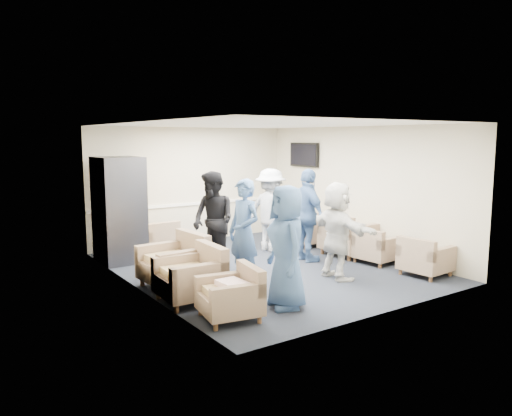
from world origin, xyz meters
TOP-DOWN VIEW (x-y plane):
  - floor at (0.00, 0.00)m, footprint 6.00×6.00m
  - ceiling at (0.00, 0.00)m, footprint 6.00×6.00m
  - back_wall at (0.00, 3.00)m, footprint 5.00×0.02m
  - front_wall at (0.00, -3.00)m, footprint 5.00×0.02m
  - left_wall at (-2.50, 0.00)m, footprint 0.02×6.00m
  - right_wall at (2.50, 0.00)m, footprint 0.02×6.00m
  - chair_rail at (0.00, 2.98)m, footprint 4.98×0.04m
  - tv at (2.44, 1.80)m, footprint 0.10×1.00m
  - armchair_left_near at (-1.93, -1.99)m, footprint 0.89×0.89m
  - armchair_left_mid at (-2.03, -1.01)m, footprint 0.94×0.94m
  - armchair_left_far at (-1.91, -0.17)m, footprint 0.99×0.99m
  - armchair_right_near at (2.02, -2.08)m, footprint 0.81×0.81m
  - armchair_right_midnear at (2.00, -0.96)m, footprint 0.81×0.81m
  - armchair_right_midfar at (2.00, -0.15)m, footprint 0.97×0.97m
  - armchair_right_far at (1.93, 1.07)m, footprint 0.80×0.80m
  - armchair_corner at (-1.25, 2.18)m, footprint 0.81×0.81m
  - vending_machine at (-2.09, 2.05)m, footprint 0.85×0.99m
  - backpack at (-1.37, -0.36)m, footprint 0.28×0.22m
  - pillow at (-1.93, -1.98)m, footprint 0.33×0.43m
  - person_front_left at (-1.03, -2.01)m, footprint 0.79×1.00m
  - person_mid_left at (-0.93, -0.72)m, footprint 0.54×0.72m
  - person_back_left at (-0.88, 0.42)m, footprint 0.86×1.01m
  - person_back_right at (0.93, 1.10)m, footprint 0.92×1.28m
  - person_mid_right at (1.00, -0.07)m, footprint 0.60×1.14m
  - person_front_right at (0.62, -1.31)m, footprint 0.67×1.63m

SIDE VIEW (x-z plane):
  - floor at x=0.00m, z-range 0.00..0.00m
  - backpack at x=-1.37m, z-range 0.01..0.43m
  - armchair_right_midnear at x=2.00m, z-range 0.00..0.60m
  - armchair_right_near at x=2.02m, z-range 0.00..0.60m
  - armchair_corner at x=-1.25m, z-range 0.00..0.61m
  - armchair_left_near at x=-1.93m, z-range 0.00..0.61m
  - armchair_right_far at x=1.93m, z-range 0.00..0.61m
  - armchair_left_mid at x=-2.03m, z-range 0.00..0.72m
  - armchair_left_far at x=-1.91m, z-range 0.00..0.75m
  - armchair_right_midfar at x=2.00m, z-range 0.00..0.75m
  - pillow at x=-1.93m, z-range 0.40..0.53m
  - person_front_right at x=0.62m, z-range 0.00..1.71m
  - person_mid_left at x=-0.93m, z-range 0.00..1.79m
  - person_front_left at x=-1.03m, z-range 0.00..1.79m
  - person_back_right at x=0.93m, z-range 0.00..1.80m
  - chair_rail at x=0.00m, z-range 0.87..0.93m
  - person_back_left at x=-0.88m, z-range 0.00..1.85m
  - person_mid_right at x=1.00m, z-range 0.00..1.85m
  - vending_machine at x=-2.09m, z-range 0.00..2.09m
  - back_wall at x=0.00m, z-range 0.00..2.70m
  - front_wall at x=0.00m, z-range 0.00..2.70m
  - left_wall at x=-2.50m, z-range 0.00..2.70m
  - right_wall at x=2.50m, z-range 0.00..2.70m
  - tv at x=2.44m, z-range 1.76..2.34m
  - ceiling at x=0.00m, z-range 2.70..2.70m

